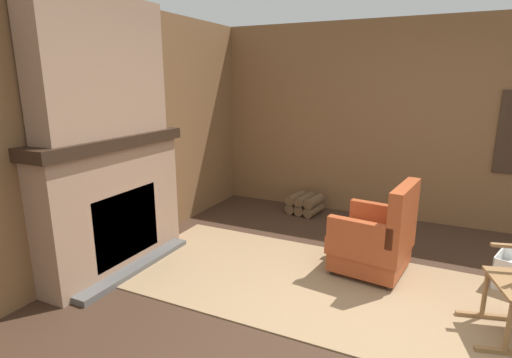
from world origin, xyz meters
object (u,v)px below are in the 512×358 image
at_px(armchair, 376,240).
at_px(firewood_stack, 305,204).
at_px(decorative_plate_on_mantel, 93,126).
at_px(oil_lamp_vase, 47,133).
at_px(storage_case, 127,125).

distance_m(armchair, firewood_stack, 1.90).
bearing_deg(armchair, decorative_plate_on_mantel, 31.56).
distance_m(armchair, oil_lamp_vase, 3.11).
xyz_separation_m(firewood_stack, oil_lamp_vase, (-1.22, -3.04, 1.31)).
bearing_deg(armchair, storage_case, 23.01).
height_order(firewood_stack, storage_case, storage_case).
bearing_deg(firewood_stack, storage_case, -120.07).
bearing_deg(oil_lamp_vase, storage_case, 89.99).
bearing_deg(decorative_plate_on_mantel, storage_case, 87.26).
xyz_separation_m(firewood_stack, storage_case, (-1.22, -2.11, 1.29)).
distance_m(armchair, decorative_plate_on_mantel, 2.91).
xyz_separation_m(armchair, decorative_plate_on_mantel, (-2.46, -1.09, 1.11)).
relative_size(storage_case, decorative_plate_on_mantel, 0.92).
relative_size(firewood_stack, storage_case, 2.36).
relative_size(armchair, oil_lamp_vase, 3.23).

